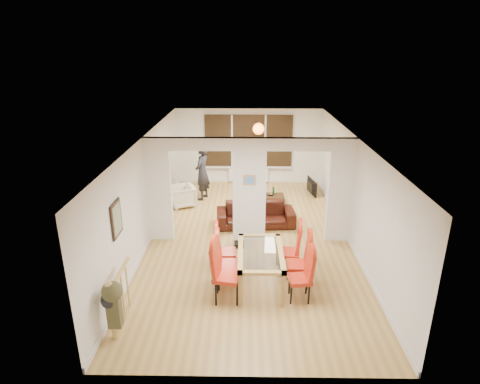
{
  "coord_description": "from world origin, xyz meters",
  "views": [
    {
      "loc": [
        -0.08,
        -9.12,
        4.62
      ],
      "look_at": [
        -0.24,
        0.6,
        1.04
      ],
      "focal_mm": 30.0,
      "sensor_mm": 36.0,
      "label": 1
    }
  ],
  "objects_px": {
    "bottle": "(273,190)",
    "bowl": "(270,194)",
    "armchair": "(183,196)",
    "person": "(202,172)",
    "dining_chair_la": "(227,272)",
    "dining_chair_rc": "(289,249)",
    "dining_chair_ra": "(300,276)",
    "television": "(309,187)",
    "coffee_table": "(267,199)",
    "dining_chair_rb": "(298,261)",
    "dining_chair_lc": "(226,249)",
    "sofa": "(256,215)",
    "dining_table": "(260,268)",
    "dining_chair_lb": "(228,261)"
  },
  "relations": [
    {
      "from": "television",
      "to": "coffee_table",
      "type": "bearing_deg",
      "value": 109.12
    },
    {
      "from": "dining_chair_rc",
      "to": "coffee_table",
      "type": "distance_m",
      "value": 4.09
    },
    {
      "from": "dining_chair_la",
      "to": "dining_chair_rc",
      "type": "distance_m",
      "value": 1.63
    },
    {
      "from": "coffee_table",
      "to": "bottle",
      "type": "relative_size",
      "value": 3.89
    },
    {
      "from": "dining_chair_la",
      "to": "bowl",
      "type": "distance_m",
      "value": 5.21
    },
    {
      "from": "sofa",
      "to": "person",
      "type": "xyz_separation_m",
      "value": [
        -1.63,
        1.96,
        0.57
      ]
    },
    {
      "from": "armchair",
      "to": "person",
      "type": "distance_m",
      "value": 0.99
    },
    {
      "from": "dining_chair_rb",
      "to": "dining_chair_rc",
      "type": "relative_size",
      "value": 1.0
    },
    {
      "from": "dining_chair_lc",
      "to": "television",
      "type": "relative_size",
      "value": 1.2
    },
    {
      "from": "dining_chair_lb",
      "to": "dining_chair_lc",
      "type": "xyz_separation_m",
      "value": [
        -0.07,
        0.57,
        -0.04
      ]
    },
    {
      "from": "dining_chair_la",
      "to": "armchair",
      "type": "height_order",
      "value": "dining_chair_la"
    },
    {
      "from": "dining_chair_rb",
      "to": "television",
      "type": "distance_m",
      "value": 5.46
    },
    {
      "from": "dining_table",
      "to": "coffee_table",
      "type": "height_order",
      "value": "dining_table"
    },
    {
      "from": "coffee_table",
      "to": "person",
      "type": "bearing_deg",
      "value": 171.66
    },
    {
      "from": "dining_chair_la",
      "to": "coffee_table",
      "type": "relative_size",
      "value": 1.14
    },
    {
      "from": "dining_chair_la",
      "to": "dining_chair_rc",
      "type": "relative_size",
      "value": 1.08
    },
    {
      "from": "dining_chair_la",
      "to": "coffee_table",
      "type": "distance_m",
      "value": 5.19
    },
    {
      "from": "armchair",
      "to": "person",
      "type": "xyz_separation_m",
      "value": [
        0.55,
        0.61,
        0.56
      ]
    },
    {
      "from": "television",
      "to": "bowl",
      "type": "xyz_separation_m",
      "value": [
        -1.33,
        -0.78,
        0.01
      ]
    },
    {
      "from": "dining_chair_rb",
      "to": "bottle",
      "type": "distance_m",
      "value": 4.63
    },
    {
      "from": "dining_chair_la",
      "to": "dining_chair_rc",
      "type": "xyz_separation_m",
      "value": [
        1.27,
        1.01,
        -0.05
      ]
    },
    {
      "from": "dining_chair_la",
      "to": "coffee_table",
      "type": "xyz_separation_m",
      "value": [
        1.01,
        5.07,
        -0.47
      ]
    },
    {
      "from": "dining_chair_la",
      "to": "sofa",
      "type": "xyz_separation_m",
      "value": [
        0.62,
        3.41,
        -0.29
      ]
    },
    {
      "from": "dining_chair_lc",
      "to": "armchair",
      "type": "height_order",
      "value": "dining_chair_lc"
    },
    {
      "from": "dining_chair_lc",
      "to": "dining_chair_rc",
      "type": "bearing_deg",
      "value": -3.91
    },
    {
      "from": "dining_chair_la",
      "to": "armchair",
      "type": "relative_size",
      "value": 1.69
    },
    {
      "from": "bottle",
      "to": "bowl",
      "type": "distance_m",
      "value": 0.16
    },
    {
      "from": "dining_chair_ra",
      "to": "armchair",
      "type": "height_order",
      "value": "dining_chair_ra"
    },
    {
      "from": "dining_chair_ra",
      "to": "coffee_table",
      "type": "height_order",
      "value": "dining_chair_ra"
    },
    {
      "from": "dining_chair_lb",
      "to": "coffee_table",
      "type": "xyz_separation_m",
      "value": [
        1.0,
        4.59,
        -0.44
      ]
    },
    {
      "from": "dining_chair_lb",
      "to": "bottle",
      "type": "distance_m",
      "value": 4.81
    },
    {
      "from": "coffee_table",
      "to": "dining_chair_lc",
      "type": "bearing_deg",
      "value": -104.95
    },
    {
      "from": "bottle",
      "to": "armchair",
      "type": "bearing_deg",
      "value": -172.17
    },
    {
      "from": "dining_chair_rc",
      "to": "sofa",
      "type": "relative_size",
      "value": 0.53
    },
    {
      "from": "dining_chair_ra",
      "to": "sofa",
      "type": "relative_size",
      "value": 0.49
    },
    {
      "from": "dining_chair_rb",
      "to": "bottle",
      "type": "relative_size",
      "value": 4.08
    },
    {
      "from": "dining_chair_rc",
      "to": "bowl",
      "type": "height_order",
      "value": "dining_chair_rc"
    },
    {
      "from": "dining_chair_ra",
      "to": "dining_chair_rb",
      "type": "distance_m",
      "value": 0.47
    },
    {
      "from": "dining_chair_la",
      "to": "dining_chair_lb",
      "type": "distance_m",
      "value": 0.48
    },
    {
      "from": "dining_chair_ra",
      "to": "person",
      "type": "xyz_separation_m",
      "value": [
        -2.4,
        5.33,
        0.36
      ]
    },
    {
      "from": "dining_chair_la",
      "to": "armchair",
      "type": "bearing_deg",
      "value": 118.76
    },
    {
      "from": "dining_table",
      "to": "dining_chair_lb",
      "type": "bearing_deg",
      "value": -174.74
    },
    {
      "from": "armchair",
      "to": "dining_chair_lc",
      "type": "bearing_deg",
      "value": -1.71
    },
    {
      "from": "dining_table",
      "to": "bowl",
      "type": "xyz_separation_m",
      "value": [
        0.45,
        4.55,
        -0.11
      ]
    },
    {
      "from": "dining_chair_lc",
      "to": "television",
      "type": "xyz_separation_m",
      "value": [
        2.49,
        4.82,
        -0.27
      ]
    },
    {
      "from": "dining_table",
      "to": "coffee_table",
      "type": "relative_size",
      "value": 1.54
    },
    {
      "from": "armchair",
      "to": "bottle",
      "type": "height_order",
      "value": "armchair"
    },
    {
      "from": "dining_chair_lb",
      "to": "television",
      "type": "distance_m",
      "value": 5.91
    },
    {
      "from": "dining_chair_lc",
      "to": "dining_table",
      "type": "bearing_deg",
      "value": -37.93
    },
    {
      "from": "dining_chair_lc",
      "to": "dining_chair_rc",
      "type": "relative_size",
      "value": 0.95
    }
  ]
}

